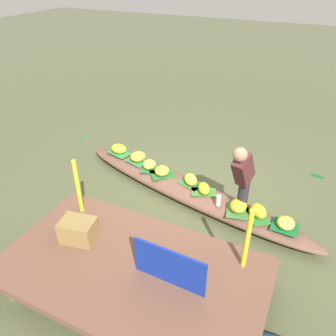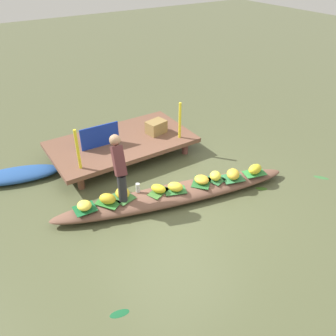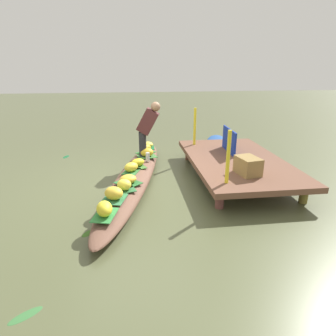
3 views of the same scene
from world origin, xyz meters
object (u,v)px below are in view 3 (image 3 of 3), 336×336
(vendor_boat, at_px, (134,178))
(banana_bunch_4, at_px, (124,185))
(water_bottle, at_px, (148,157))
(produce_crate, at_px, (248,166))
(banana_bunch_1, at_px, (131,167))
(banana_bunch_0, at_px, (147,152))
(vendor_person, at_px, (147,126))
(market_banner, at_px, (229,140))
(banana_bunch_8, at_px, (114,193))
(moored_boat, at_px, (217,143))
(banana_bunch_3, at_px, (138,162))
(banana_bunch_6, at_px, (128,179))
(banana_bunch_7, at_px, (146,149))
(banana_bunch_5, at_px, (104,209))
(banana_bunch_2, at_px, (148,145))

(vendor_boat, relative_size, banana_bunch_4, 19.62)
(water_bottle, xyz_separation_m, produce_crate, (1.38, 1.63, 0.20))
(banana_bunch_1, bearing_deg, banana_bunch_0, 159.02)
(banana_bunch_1, xyz_separation_m, water_bottle, (-0.61, 0.35, -0.00))
(vendor_person, distance_m, market_banner, 1.77)
(banana_bunch_4, xyz_separation_m, banana_bunch_8, (0.33, -0.15, 0.01))
(moored_boat, distance_m, banana_bunch_1, 3.41)
(banana_bunch_8, bearing_deg, banana_bunch_1, 167.03)
(vendor_person, xyz_separation_m, produce_crate, (1.70, 1.60, -0.39))
(banana_bunch_3, relative_size, banana_bunch_6, 1.01)
(banana_bunch_4, bearing_deg, market_banner, 123.13)
(vendor_boat, bearing_deg, banana_bunch_8, -2.52)
(banana_bunch_4, height_order, banana_bunch_8, banana_bunch_8)
(water_bottle, height_order, market_banner, market_banner)
(banana_bunch_7, distance_m, market_banner, 1.89)
(vendor_person, bearing_deg, market_banner, 78.70)
(banana_bunch_5, relative_size, banana_bunch_6, 1.09)
(water_bottle, bearing_deg, banana_bunch_1, -30.08)
(banana_bunch_7, xyz_separation_m, market_banner, (0.64, 1.75, 0.29))
(banana_bunch_6, height_order, banana_bunch_8, banana_bunch_8)
(vendor_person, height_order, market_banner, vendor_person)
(banana_bunch_4, bearing_deg, banana_bunch_7, 167.37)
(banana_bunch_0, distance_m, banana_bunch_4, 1.85)
(banana_bunch_7, bearing_deg, banana_bunch_0, 1.85)
(moored_boat, height_order, banana_bunch_6, banana_bunch_6)
(banana_bunch_8, bearing_deg, produce_crate, 100.44)
(moored_boat, height_order, banana_bunch_0, banana_bunch_0)
(banana_bunch_2, height_order, market_banner, market_banner)
(water_bottle, bearing_deg, banana_bunch_7, -179.29)
(market_banner, bearing_deg, banana_bunch_2, -120.35)
(banana_bunch_7, xyz_separation_m, produce_crate, (2.00, 1.64, 0.19))
(market_banner, relative_size, produce_crate, 1.98)
(produce_crate, bearing_deg, water_bottle, -130.33)
(banana_bunch_6, bearing_deg, water_bottle, 160.74)
(vendor_person, bearing_deg, banana_bunch_2, 177.25)
(banana_bunch_6, bearing_deg, banana_bunch_5, -15.94)
(banana_bunch_3, bearing_deg, vendor_boat, -15.29)
(banana_bunch_0, xyz_separation_m, vendor_person, (-0.00, 0.03, 0.59))
(banana_bunch_7, relative_size, produce_crate, 0.69)
(banana_bunch_4, distance_m, banana_bunch_8, 0.36)
(market_banner, bearing_deg, banana_bunch_0, -99.30)
(vendor_boat, height_order, banana_bunch_7, banana_bunch_7)
(banana_bunch_6, distance_m, water_bottle, 1.25)
(banana_bunch_6, distance_m, vendor_person, 1.68)
(vendor_person, distance_m, water_bottle, 0.68)
(banana_bunch_4, bearing_deg, banana_bunch_8, -24.76)
(banana_bunch_1, height_order, banana_bunch_2, banana_bunch_1)
(banana_bunch_0, distance_m, water_bottle, 0.32)
(moored_boat, distance_m, banana_bunch_0, 2.54)
(banana_bunch_7, height_order, vendor_person, vendor_person)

